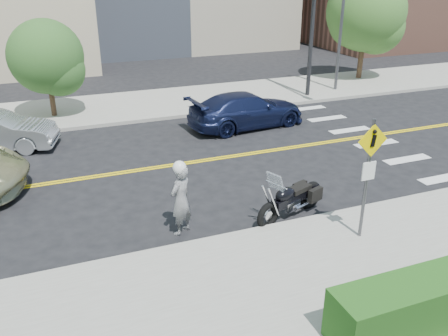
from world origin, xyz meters
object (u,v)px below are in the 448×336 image
motorcyclist (181,198)px  motorcycle (292,191)px  pedestrian_sign (369,168)px  parked_car_blue (247,110)px

motorcyclist → motorcycle: motorcyclist is taller
motorcyclist → motorcycle: (2.99, -0.25, -0.24)m
pedestrian_sign → parked_car_blue: (1.02, 9.20, -1.24)m
motorcyclist → motorcycle: 3.01m
motorcyclist → parked_car_blue: bearing=-159.4°
parked_car_blue → motorcycle: bearing=158.7°
pedestrian_sign → parked_car_blue: size_ratio=0.60×
pedestrian_sign → parked_car_blue: pedestrian_sign is taller
motorcyclist → pedestrian_sign: bearing=118.6°
motorcycle → parked_car_blue: bearing=54.3°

